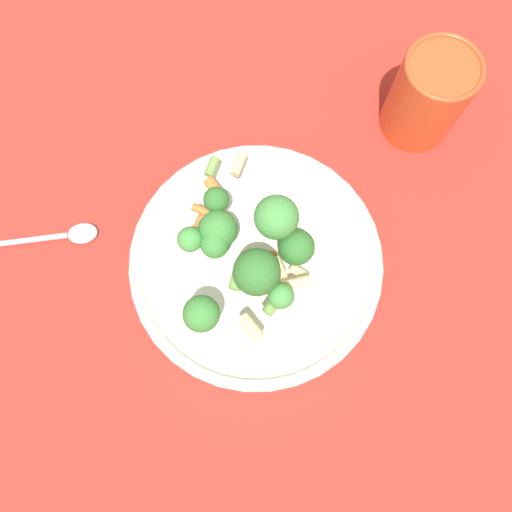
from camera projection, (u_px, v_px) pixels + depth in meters
name	position (u px, v px, depth m)	size (l,w,h in m)	color
ground_plane	(256.00, 268.00, 0.60)	(3.00, 3.00, 0.00)	#B72D23
bowl	(256.00, 263.00, 0.57)	(0.29, 0.29, 0.04)	silver
pasta_salad	(245.00, 250.00, 0.51)	(0.18, 0.19, 0.09)	#8CB766
cup	(428.00, 96.00, 0.59)	(0.09, 0.09, 0.12)	#CC4C23
spoon	(58.00, 236.00, 0.60)	(0.12, 0.12, 0.01)	silver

